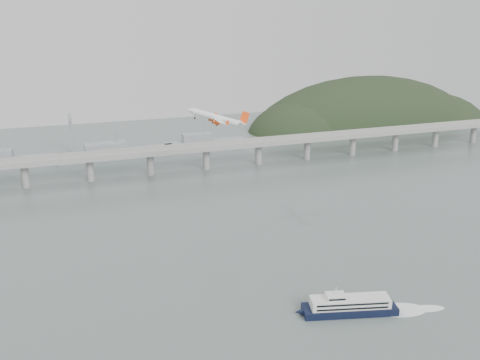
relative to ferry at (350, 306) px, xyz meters
name	(u,v)px	position (x,y,z in m)	size (l,w,h in m)	color
ground	(275,274)	(-17.74, 45.26, -3.67)	(900.00, 900.00, 0.00)	#556360
bridge	(183,152)	(-18.89, 245.26, 13.98)	(800.00, 22.00, 23.90)	gray
headland	(374,137)	(267.43, 377.01, -23.01)	(365.00, 155.00, 156.00)	black
ferry	(350,306)	(0.00, 0.00, 0.00)	(70.48, 25.72, 13.52)	black
airliner	(218,118)	(-17.71, 144.68, 62.35)	(43.59, 39.55, 16.47)	white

